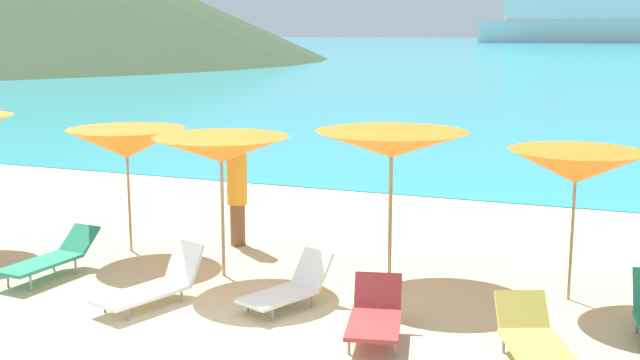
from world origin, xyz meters
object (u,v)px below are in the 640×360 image
Objects in this scene: umbrella_2 at (221,150)px; lounge_chair_2 at (533,337)px; lounge_chair_7 at (375,315)px; beachgoer_0 at (237,188)px; lounge_chair_3 at (52,257)px; umbrella_1 at (127,143)px; cruise_ship at (582,19)px; umbrella_3 at (391,145)px; umbrella_4 at (576,167)px; lounge_chair_4 at (289,287)px; lounge_chair_5 at (155,284)px.

lounge_chair_2 is (4.74, -1.54, -1.65)m from umbrella_2.
lounge_chair_7 is at bearing -28.65° from umbrella_2.
lounge_chair_7 is at bearing 171.86° from beachgoer_0.
beachgoer_0 is (1.78, 2.63, 0.71)m from lounge_chair_3.
cruise_ship is (-8.83, 252.82, 5.49)m from umbrella_1.
lounge_chair_7 is at bearing 158.96° from lounge_chair_2.
umbrella_3 reaches higher than beachgoer_0.
cruise_ship reaches higher than umbrella_2.
lounge_chair_4 is (-3.46, -1.70, -1.58)m from umbrella_4.
lounge_chair_5 reaches higher than lounge_chair_2.
lounge_chair_5 is (-5.22, -2.24, -1.58)m from umbrella_4.
lounge_chair_7 is at bearing 15.21° from lounge_chair_5.
umbrella_3 reaches higher than lounge_chair_2.
lounge_chair_5 is 255.25m from cruise_ship.
lounge_chair_4 is at bearing -153.83° from umbrella_4.
lounge_chair_4 is at bearing -94.00° from cruise_ship.
lounge_chair_2 is 3.31m from lounge_chair_4.
lounge_chair_4 is at bearing 34.69° from lounge_chair_5.
lounge_chair_3 is at bearing -94.87° from cruise_ship.
umbrella_3 is (2.34, 0.90, 0.08)m from umbrella_2.
umbrella_2 reaches higher than lounge_chair_2.
umbrella_4 is 1.26× the size of lounge_chair_5.
umbrella_2 is 1.36× the size of lounge_chair_2.
beachgoer_0 is at bearing 151.26° from lounge_chair_4.
umbrella_4 is at bearing 1.06° from umbrella_1.
umbrella_4 reaches higher than lounge_chair_3.
umbrella_3 is 5.37m from lounge_chair_3.
lounge_chair_4 is at bearing 141.40° from lounge_chair_7.
beachgoer_0 is (-0.34, 3.09, 0.74)m from lounge_chair_5.
lounge_chair_5 is at bearing -7.32° from lounge_chair_3.
umbrella_3 is (4.46, 0.24, 0.18)m from umbrella_1.
umbrella_2 reaches higher than lounge_chair_3.
cruise_ship reaches higher than umbrella_3.
lounge_chair_5 is at bearing -137.89° from umbrella_3.
lounge_chair_5 is at bearing -156.72° from umbrella_4.
lounge_chair_3 is 3.87m from lounge_chair_4.
umbrella_3 is 1.20× the size of beachgoer_0.
lounge_chair_4 is (3.87, 0.08, -0.03)m from lounge_chair_3.
umbrella_3 is 1.58× the size of lounge_chair_4.
lounge_chair_2 is 1.07× the size of lounge_chair_4.
umbrella_3 reaches higher than lounge_chair_4.
umbrella_1 is 1.23× the size of lounge_chair_3.
lounge_chair_4 is at bearing 146.63° from lounge_chair_2.
cruise_ship is at bearing 70.93° from lounge_chair_2.
umbrella_4 is 4.17m from lounge_chair_4.
beachgoer_0 is 0.03× the size of cruise_ship.
umbrella_3 is 2.61m from umbrella_4.
lounge_chair_2 is 5.01m from lounge_chair_5.
umbrella_4 is 1.34× the size of lounge_chair_2.
umbrella_4 reaches higher than beachgoer_0.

